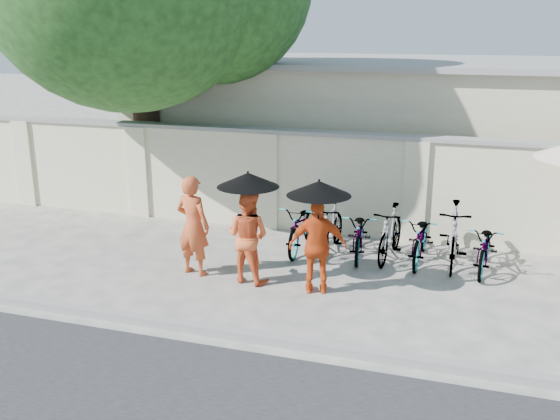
% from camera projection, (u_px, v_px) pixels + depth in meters
% --- Properties ---
extents(ground, '(80.00, 80.00, 0.00)m').
position_uv_depth(ground, '(266.00, 289.00, 10.06)').
color(ground, '#B5AD9F').
extents(kerb, '(40.00, 0.16, 0.12)m').
position_uv_depth(kerb, '(226.00, 333.00, 8.48)').
color(kerb, gray).
rests_on(kerb, ground).
extents(compound_wall, '(20.00, 0.30, 2.00)m').
position_uv_depth(compound_wall, '(365.00, 187.00, 12.42)').
color(compound_wall, beige).
rests_on(compound_wall, ground).
extents(building_behind, '(14.00, 6.00, 3.20)m').
position_uv_depth(building_behind, '(433.00, 131.00, 15.44)').
color(building_behind, beige).
rests_on(building_behind, ground).
extents(monk_left, '(0.70, 0.53, 1.72)m').
position_uv_depth(monk_left, '(193.00, 226.00, 10.47)').
color(monk_left, '#C34D26').
rests_on(monk_left, ground).
extents(monk_center, '(0.86, 0.72, 1.56)m').
position_uv_depth(monk_center, '(248.00, 236.00, 10.18)').
color(monk_center, '#E45E2D').
rests_on(monk_center, ground).
extents(parasol_center, '(1.00, 1.00, 0.98)m').
position_uv_depth(parasol_center, '(248.00, 180.00, 9.82)').
color(parasol_center, black).
rests_on(parasol_center, ground).
extents(monk_right, '(0.97, 0.59, 1.55)m').
position_uv_depth(monk_right, '(318.00, 246.00, 9.73)').
color(monk_right, '#CE4414').
rests_on(monk_right, ground).
extents(parasol_right, '(0.99, 0.99, 0.97)m').
position_uv_depth(parasol_right, '(319.00, 188.00, 9.38)').
color(parasol_right, black).
rests_on(parasol_right, ground).
extents(bike_0, '(0.66, 1.79, 0.93)m').
position_uv_depth(bike_0, '(302.00, 227.00, 11.71)').
color(bike_0, gray).
rests_on(bike_0, ground).
extents(bike_1, '(0.51, 1.61, 0.96)m').
position_uv_depth(bike_1, '(331.00, 228.00, 11.57)').
color(bike_1, gray).
rests_on(bike_1, ground).
extents(bike_2, '(0.79, 1.73, 0.88)m').
position_uv_depth(bike_2, '(360.00, 234.00, 11.38)').
color(bike_2, gray).
rests_on(bike_2, ground).
extents(bike_3, '(0.63, 1.69, 0.99)m').
position_uv_depth(bike_3, '(390.00, 233.00, 11.23)').
color(bike_3, gray).
rests_on(bike_3, ground).
extents(bike_4, '(0.64, 1.72, 0.90)m').
position_uv_depth(bike_4, '(421.00, 238.00, 11.11)').
color(bike_4, gray).
rests_on(bike_4, ground).
extents(bike_5, '(0.56, 1.86, 1.11)m').
position_uv_depth(bike_5, '(454.00, 235.00, 10.93)').
color(bike_5, gray).
rests_on(bike_5, ground).
extents(bike_6, '(0.72, 1.69, 0.86)m').
position_uv_depth(bike_6, '(486.00, 247.00, 10.70)').
color(bike_6, gray).
rests_on(bike_6, ground).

